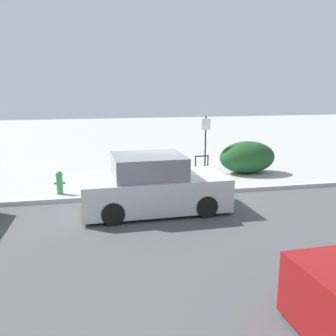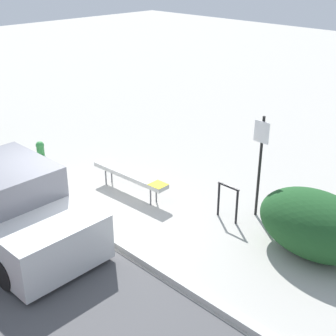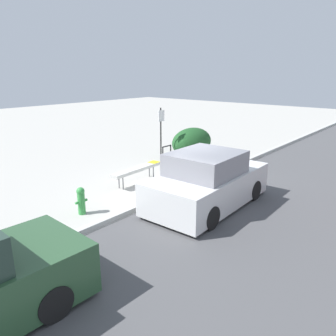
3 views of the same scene
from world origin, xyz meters
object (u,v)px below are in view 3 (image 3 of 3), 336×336
object	(u,v)px
bench	(137,169)
parked_car_near	(207,182)
bike_rack	(167,153)
sign_post	(161,129)
fire_hydrant	(81,200)

from	to	relation	value
bench	parked_car_near	xyz separation A→B (m)	(-0.14, -3.00, 0.22)
bike_rack	bench	bearing A→B (deg)	-163.94
bench	parked_car_near	world-z (taller)	parked_car_near
parked_car_near	sign_post	bearing A→B (deg)	54.69
bench	bike_rack	size ratio (longest dim) A/B	2.73
sign_post	fire_hydrant	world-z (taller)	sign_post
sign_post	parked_car_near	size ratio (longest dim) A/B	0.57
bench	bike_rack	bearing A→B (deg)	13.08
bench	bike_rack	distance (m)	2.52
fire_hydrant	parked_car_near	bearing A→B (deg)	-40.10
bench	sign_post	bearing A→B (deg)	22.33
bench	fire_hydrant	world-z (taller)	fire_hydrant
fire_hydrant	parked_car_near	world-z (taller)	parked_car_near
bike_rack	sign_post	bearing A→B (deg)	61.37
sign_post	fire_hydrant	size ratio (longest dim) A/B	3.01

